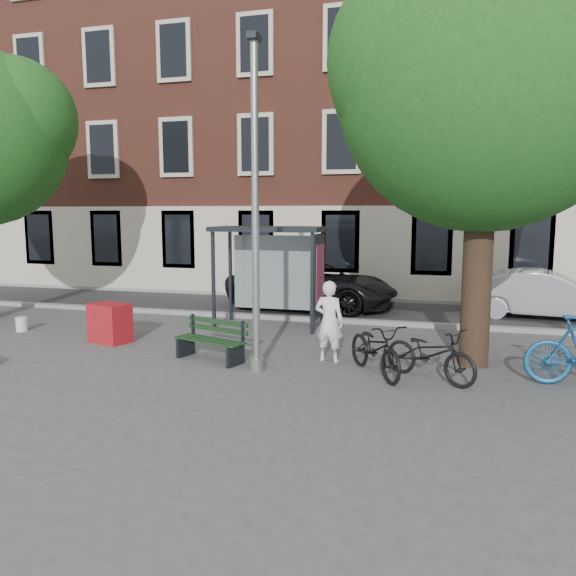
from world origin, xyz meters
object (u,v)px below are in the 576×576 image
(lamppost, at_px, (255,223))
(bus_shelter, at_px, (284,254))
(painter, at_px, (329,321))
(bike_c, at_px, (375,348))
(bike_a, at_px, (430,354))
(car_silver, at_px, (545,294))
(bench, at_px, (211,342))
(car_dark, at_px, (312,285))
(red_stand, at_px, (110,323))

(lamppost, xyz_separation_m, bus_shelter, (-0.61, 4.11, -0.87))
(painter, distance_m, bike_c, 1.28)
(painter, height_order, bike_a, painter)
(bike_c, relative_size, car_silver, 0.46)
(bench, height_order, bike_a, bike_a)
(painter, bearing_deg, bike_a, 167.90)
(car_dark, bearing_deg, painter, -157.26)
(bike_c, relative_size, car_dark, 0.36)
(bus_shelter, relative_size, bike_c, 1.49)
(lamppost, relative_size, red_stand, 6.79)
(lamppost, xyz_separation_m, car_silver, (6.17, 7.15, -2.10))
(bike_c, xyz_separation_m, car_dark, (-2.76, 6.84, 0.23))
(car_silver, bearing_deg, bike_a, 163.15)
(lamppost, relative_size, car_silver, 1.47)
(car_dark, height_order, red_stand, car_dark)
(bus_shelter, bearing_deg, bike_a, -45.69)
(car_silver, height_order, red_stand, car_silver)
(bike_a, height_order, bike_c, bike_c)
(bench, xyz_separation_m, car_silver, (7.29, 6.69, 0.31))
(bench, distance_m, bike_a, 4.32)
(bike_c, bearing_deg, bike_a, -37.38)
(lamppost, height_order, bench, lamppost)
(bus_shelter, height_order, bike_c, bus_shelter)
(bus_shelter, relative_size, bike_a, 1.53)
(bike_a, bearing_deg, car_dark, 60.69)
(bus_shelter, relative_size, painter, 1.73)
(lamppost, xyz_separation_m, bike_a, (3.19, 0.21, -2.30))
(red_stand, bearing_deg, bike_c, -9.45)
(bench, bearing_deg, bike_a, 15.60)
(bench, height_order, bike_c, bike_c)
(bench, relative_size, car_silver, 0.40)
(painter, height_order, red_stand, painter)
(bench, height_order, car_dark, car_dark)
(lamppost, bearing_deg, red_stand, 161.82)
(red_stand, bearing_deg, bus_shelter, 39.38)
(painter, height_order, car_silver, painter)
(lamppost, relative_size, bus_shelter, 2.14)
(bus_shelter, distance_m, bench, 3.99)
(lamppost, bearing_deg, painter, 39.81)
(car_silver, bearing_deg, bus_shelter, 120.57)
(car_dark, relative_size, car_silver, 1.26)
(bike_a, relative_size, bike_c, 0.97)
(painter, bearing_deg, car_dark, -64.61)
(bike_a, relative_size, car_dark, 0.35)
(bus_shelter, xyz_separation_m, car_silver, (6.77, 3.05, -1.23))
(painter, relative_size, car_silver, 0.39)
(bike_a, xyz_separation_m, red_stand, (-7.20, 1.10, -0.04))
(red_stand, bearing_deg, lamppost, -18.18)
(car_dark, distance_m, red_stand, 6.76)
(lamppost, height_order, car_silver, lamppost)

